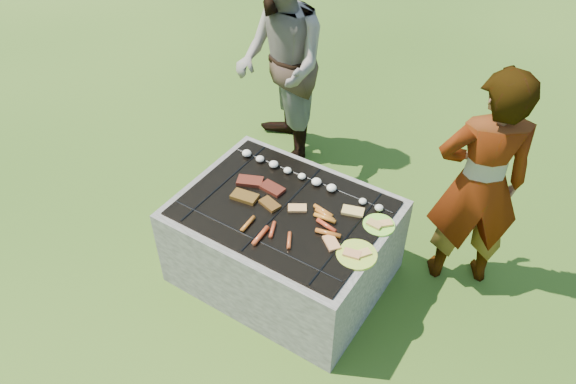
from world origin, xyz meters
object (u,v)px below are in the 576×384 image
object	(u,v)px
fire_pit	(284,244)
cook	(479,185)
plate_far	(379,225)
bystander	(280,65)
plate_near	(357,254)

from	to	relation	value
fire_pit	cook	world-z (taller)	cook
plate_far	bystander	size ratio (longest dim) A/B	0.13
bystander	fire_pit	bearing A→B (deg)	-12.68
bystander	plate_near	bearing A→B (deg)	0.35
cook	bystander	xyz separation A→B (m)	(-1.74, 0.46, 0.07)
fire_pit	bystander	distance (m)	1.47
plate_near	bystander	bearing A→B (deg)	137.44
plate_near	bystander	world-z (taller)	bystander
fire_pit	plate_far	bearing A→B (deg)	18.11
plate_far	plate_near	distance (m)	0.29
fire_pit	plate_near	xyz separation A→B (m)	(0.56, -0.10, 0.33)
cook	bystander	distance (m)	1.80
fire_pit	plate_near	bearing A→B (deg)	-10.31
plate_far	fire_pit	bearing A→B (deg)	-161.89
plate_near	bystander	distance (m)	1.81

